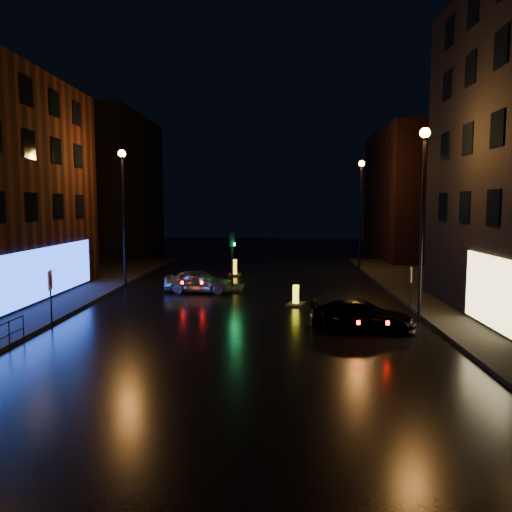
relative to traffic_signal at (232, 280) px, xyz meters
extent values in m
plane|color=black|center=(1.20, -14.00, -0.50)|extent=(120.00, 120.00, 0.00)
cube|color=black|center=(-14.80, 21.00, 6.50)|extent=(8.00, 16.00, 14.00)
cube|color=black|center=(16.20, 18.00, 5.50)|extent=(8.00, 14.00, 12.00)
cylinder|color=black|center=(-6.60, 0.00, 3.50)|extent=(0.14, 0.14, 8.00)
cylinder|color=black|center=(-6.60, 0.00, 7.50)|extent=(0.20, 0.20, 0.25)
sphere|color=orange|center=(-6.60, 0.00, 7.65)|extent=(0.44, 0.44, 0.44)
cylinder|color=black|center=(9.00, -8.00, 3.50)|extent=(0.14, 0.14, 8.00)
cylinder|color=black|center=(9.00, -8.00, 7.50)|extent=(0.20, 0.20, 0.25)
sphere|color=orange|center=(9.00, -8.00, 7.65)|extent=(0.44, 0.44, 0.44)
cylinder|color=black|center=(9.00, 8.00, 3.50)|extent=(0.14, 0.14, 8.00)
cylinder|color=black|center=(9.00, 8.00, 7.50)|extent=(0.20, 0.20, 0.25)
sphere|color=orange|center=(9.00, 8.00, 7.65)|extent=(0.44, 0.44, 0.44)
cube|color=black|center=(0.00, 0.00, -0.44)|extent=(1.40, 2.40, 0.12)
cylinder|color=black|center=(0.00, 0.00, 0.90)|extent=(0.12, 0.12, 2.80)
cube|color=black|center=(0.00, 0.00, 2.50)|extent=(0.28, 0.22, 0.90)
cylinder|color=#0CFF59|center=(0.14, 0.00, 2.22)|extent=(0.05, 0.18, 0.18)
cylinder|color=black|center=(-6.80, -12.00, 0.00)|extent=(0.04, 0.04, 1.00)
imported|color=#999BA0|center=(-1.83, -1.41, 0.17)|extent=(4.05, 1.93, 1.34)
imported|color=black|center=(6.17, -9.95, 0.11)|extent=(4.37, 2.06, 1.23)
cube|color=black|center=(3.68, -4.85, -0.45)|extent=(1.10, 1.36, 0.10)
cube|color=yellow|center=(3.68, -4.85, 0.04)|extent=(0.32, 0.25, 0.98)
cube|color=black|center=(3.68, -4.85, 0.04)|extent=(0.29, 0.11, 0.59)
cube|color=black|center=(-0.33, 5.60, -0.45)|extent=(0.93, 1.36, 0.11)
cube|color=gold|center=(-0.33, 5.60, 0.11)|extent=(0.32, 0.21, 1.12)
cube|color=black|center=(-0.33, 5.60, 0.11)|extent=(0.34, 0.03, 0.67)
cylinder|color=black|center=(-6.61, -10.06, 0.66)|extent=(0.06, 0.06, 2.33)
cube|color=silver|center=(-6.61, -10.06, 1.51)|extent=(0.19, 0.58, 0.79)
cylinder|color=#B20C0C|center=(-6.58, -10.06, 1.51)|extent=(0.13, 0.46, 0.47)
cylinder|color=black|center=(9.10, -6.16, 0.53)|extent=(0.06, 0.06, 2.06)
cube|color=silver|center=(9.10, -6.16, 1.28)|extent=(0.13, 0.52, 0.70)
cylinder|color=#B20C0C|center=(9.07, -6.15, 1.28)|extent=(0.09, 0.41, 0.41)
camera|label=1|loc=(2.70, -29.95, 4.61)|focal=35.00mm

